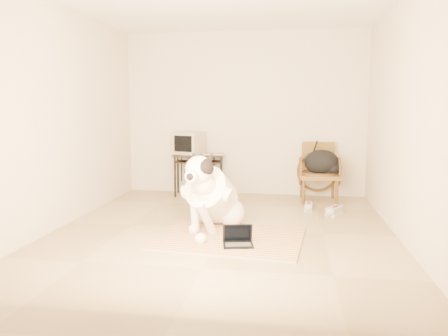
% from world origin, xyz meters
% --- Properties ---
extents(floor, '(4.50, 4.50, 0.00)m').
position_xyz_m(floor, '(0.00, 0.00, 0.00)').
color(floor, '#9E8961').
rests_on(floor, ground).
extents(wall_back, '(4.50, 0.00, 4.50)m').
position_xyz_m(wall_back, '(0.00, 2.25, 1.35)').
color(wall_back, beige).
rests_on(wall_back, floor).
extents(wall_front, '(4.50, 0.00, 4.50)m').
position_xyz_m(wall_front, '(0.00, -2.25, 1.35)').
color(wall_front, beige).
rests_on(wall_front, floor).
extents(wall_left, '(0.00, 4.50, 4.50)m').
position_xyz_m(wall_left, '(-2.00, 0.00, 1.35)').
color(wall_left, beige).
rests_on(wall_left, floor).
extents(wall_right, '(0.00, 4.50, 4.50)m').
position_xyz_m(wall_right, '(2.00, 0.00, 1.35)').
color(wall_right, beige).
rests_on(wall_right, floor).
extents(rug, '(1.73, 1.39, 0.02)m').
position_xyz_m(rug, '(0.12, -0.37, 0.01)').
color(rug, '#B95B20').
rests_on(rug, floor).
extents(dog, '(0.71, 1.40, 1.01)m').
position_xyz_m(dog, '(-0.15, -0.01, 0.40)').
color(dog, white).
rests_on(dog, rug).
extents(laptop, '(0.35, 0.28, 0.22)m').
position_xyz_m(laptop, '(0.25, -0.63, 0.07)').
color(laptop, black).
rests_on(laptop, rug).
extents(computer_desk, '(0.88, 0.56, 0.69)m').
position_xyz_m(computer_desk, '(-0.72, 1.98, 0.59)').
color(computer_desk, black).
rests_on(computer_desk, floor).
extents(crt_monitor, '(0.52, 0.50, 0.37)m').
position_xyz_m(crt_monitor, '(-0.89, 2.02, 0.87)').
color(crt_monitor, tan).
rests_on(crt_monitor, computer_desk).
extents(desk_keyboard, '(0.36, 0.17, 0.02)m').
position_xyz_m(desk_keyboard, '(-0.46, 1.92, 0.70)').
color(desk_keyboard, tan).
rests_on(desk_keyboard, computer_desk).
extents(pc_tower, '(0.18, 0.42, 0.39)m').
position_xyz_m(pc_tower, '(-0.50, 2.01, 0.19)').
color(pc_tower, '#464648').
rests_on(pc_tower, floor).
extents(rattan_chair, '(0.62, 0.60, 0.91)m').
position_xyz_m(rattan_chair, '(1.23, 1.84, 0.46)').
color(rattan_chair, brown).
rests_on(rattan_chair, floor).
extents(backpack, '(0.57, 0.44, 0.39)m').
position_xyz_m(backpack, '(1.29, 1.77, 0.60)').
color(backpack, black).
rests_on(backpack, rattan_chair).
extents(sneaker_left, '(0.13, 0.28, 0.10)m').
position_xyz_m(sneaker_left, '(1.05, 1.19, 0.04)').
color(sneaker_left, silver).
rests_on(sneaker_left, floor).
extents(sneaker_right, '(0.28, 0.34, 0.11)m').
position_xyz_m(sneaker_right, '(1.40, 0.94, 0.05)').
color(sneaker_right, silver).
rests_on(sneaker_right, floor).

